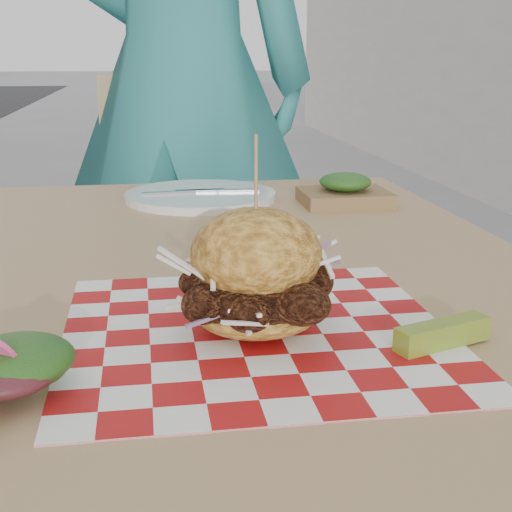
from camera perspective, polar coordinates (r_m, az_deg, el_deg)
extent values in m
imported|color=teal|center=(1.91, -6.05, 14.13)|extent=(0.80, 0.65, 1.89)
cube|color=tan|center=(0.89, -2.15, -2.07)|extent=(0.80, 1.20, 0.04)
cylinder|color=#333338|center=(1.54, -17.37, -9.71)|extent=(0.05, 0.05, 0.71)
cylinder|color=#333338|center=(1.59, 7.94, -8.36)|extent=(0.05, 0.05, 0.71)
cube|color=tan|center=(1.87, -5.59, -1.38)|extent=(0.43, 0.43, 0.04)
cube|color=tan|center=(2.01, -6.26, 7.15)|extent=(0.42, 0.05, 0.50)
cylinder|color=#333338|center=(1.78, -10.76, -10.61)|extent=(0.03, 0.03, 0.43)
cylinder|color=#333338|center=(1.81, 0.86, -9.89)|extent=(0.03, 0.03, 0.43)
cylinder|color=#333338|center=(2.11, -10.73, -6.27)|extent=(0.03, 0.03, 0.43)
cylinder|color=#333338|center=(2.14, -0.98, -5.73)|extent=(0.03, 0.03, 0.43)
cube|color=#B41213|center=(0.68, 0.00, -6.01)|extent=(0.36, 0.36, 0.00)
ellipsoid|color=gold|center=(0.67, 0.00, -4.27)|extent=(0.12, 0.12, 0.04)
ellipsoid|color=#5E3016|center=(0.67, 0.00, -2.95)|extent=(0.13, 0.12, 0.07)
ellipsoid|color=gold|center=(0.66, 0.00, 0.18)|extent=(0.12, 0.12, 0.09)
cylinder|color=tan|center=(0.64, 0.00, 5.61)|extent=(0.00, 0.00, 0.09)
cube|color=olive|center=(0.66, 14.68, -6.04)|extent=(0.10, 0.05, 0.02)
ellipsoid|color=#3F1419|center=(0.56, -19.03, -10.23)|extent=(0.08, 0.08, 0.03)
cylinder|color=white|center=(1.29, -4.45, 4.81)|extent=(0.27, 0.27, 0.01)
cube|color=silver|center=(1.28, -5.80, 5.15)|extent=(0.15, 0.03, 0.00)
cube|color=silver|center=(1.29, -3.12, 5.25)|extent=(0.15, 0.03, 0.00)
cube|color=olive|center=(1.25, 7.11, 4.66)|extent=(0.15, 0.12, 0.02)
ellipsoid|color=#184313|center=(1.25, 7.15, 5.91)|extent=(0.09, 0.09, 0.03)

